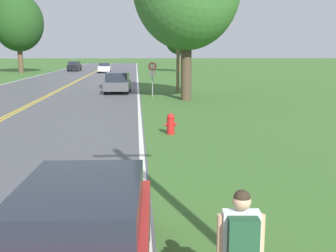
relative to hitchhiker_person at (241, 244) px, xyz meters
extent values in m
cube|color=silver|center=(0.00, 0.04, 0.09)|extent=(0.45, 0.21, 0.60)
sphere|color=tan|center=(0.00, 0.04, 0.51)|extent=(0.22, 0.22, 0.22)
sphere|color=#2D2319|center=(0.00, 0.04, 0.54)|extent=(0.20, 0.20, 0.20)
cylinder|color=tan|center=(-0.24, 0.06, 0.03)|extent=(0.09, 0.09, 0.64)
cylinder|color=tan|center=(0.24, 0.02, 0.03)|extent=(0.09, 0.09, 0.64)
cube|color=#1E472D|center=(-0.01, -0.14, 0.12)|extent=(0.36, 0.20, 0.51)
cylinder|color=red|center=(0.13, 11.78, -0.71)|extent=(0.31, 0.31, 0.62)
sphere|color=red|center=(0.13, 11.78, -0.33)|extent=(0.29, 0.29, 0.29)
cylinder|color=red|center=(0.33, 11.78, -0.64)|extent=(0.08, 0.11, 0.11)
cylinder|color=red|center=(-0.06, 11.78, -0.64)|extent=(0.08, 0.11, 0.11)
cylinder|color=gray|center=(-0.04, 25.80, 0.20)|extent=(0.07, 0.07, 2.43)
cylinder|color=silver|center=(-0.04, 25.78, 1.16)|extent=(0.60, 0.02, 0.60)
torus|color=red|center=(-0.04, 25.77, 1.16)|extent=(0.55, 0.07, 0.55)
cube|color=silver|center=(-0.04, 25.78, 0.61)|extent=(0.44, 0.02, 0.44)
cylinder|color=brown|center=(2.07, 28.55, 3.42)|extent=(0.24, 0.24, 8.87)
cylinder|color=brown|center=(-18.79, 61.90, 1.14)|extent=(0.75, 0.75, 4.32)
ellipsoid|color=#1E4219|center=(-18.79, 61.90, 6.48)|extent=(7.48, 7.48, 8.60)
cylinder|color=brown|center=(5.66, 63.16, 0.68)|extent=(0.45, 0.45, 3.40)
ellipsoid|color=#1E4219|center=(5.66, 63.16, 4.30)|extent=(4.51, 4.51, 5.19)
cylinder|color=#473828|center=(2.13, 23.54, 1.16)|extent=(0.70, 0.70, 4.35)
cylinder|color=black|center=(-1.10, 2.36, -0.69)|extent=(0.23, 0.66, 0.65)
cylinder|color=black|center=(-2.82, 2.43, -0.69)|extent=(0.23, 0.66, 0.65)
cube|color=#A81E1E|center=(-2.01, 1.23, -0.45)|extent=(2.09, 3.84, 0.55)
cube|color=#1E232D|center=(-2.01, 1.23, 0.11)|extent=(1.81, 2.70, 0.55)
cylinder|color=black|center=(-1.86, 27.53, -0.70)|extent=(0.23, 0.64, 0.64)
cylinder|color=black|center=(-3.55, 27.60, -0.70)|extent=(0.23, 0.64, 0.64)
cylinder|color=black|center=(-1.76, 29.97, -0.70)|extent=(0.23, 0.64, 0.64)
cylinder|color=black|center=(-3.45, 30.04, -0.70)|extent=(0.23, 0.64, 0.64)
cube|color=#47474C|center=(-2.66, 28.78, -0.40)|extent=(2.06, 4.02, 0.66)
cube|color=#1E232D|center=(-2.66, 28.78, 0.26)|extent=(1.78, 2.83, 0.68)
cylinder|color=black|center=(-5.21, 59.31, -0.68)|extent=(0.20, 0.67, 0.66)
cylinder|color=black|center=(-6.74, 59.31, -0.68)|extent=(0.20, 0.67, 0.66)
cylinder|color=black|center=(-5.22, 61.81, -0.68)|extent=(0.20, 0.67, 0.66)
cylinder|color=black|center=(-6.74, 61.80, -0.68)|extent=(0.20, 0.67, 0.66)
cube|color=white|center=(-5.98, 60.56, -0.36)|extent=(1.74, 4.03, 0.72)
cube|color=#1E232D|center=(-5.98, 60.72, 0.25)|extent=(1.52, 2.22, 0.50)
cylinder|color=black|center=(-12.12, 68.20, -0.68)|extent=(0.23, 0.69, 0.68)
cylinder|color=black|center=(-10.61, 68.14, -0.68)|extent=(0.23, 0.69, 0.68)
cylinder|color=black|center=(-12.23, 65.55, -0.68)|extent=(0.23, 0.69, 0.68)
cylinder|color=black|center=(-10.72, 65.48, -0.68)|extent=(0.23, 0.69, 0.68)
cube|color=black|center=(-11.42, 66.84, -0.36)|extent=(1.90, 4.36, 0.70)
cube|color=#1E232D|center=(-11.42, 66.84, 0.29)|extent=(1.64, 3.07, 0.60)
camera|label=1|loc=(-1.20, -4.53, 2.22)|focal=45.00mm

